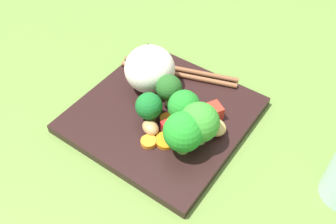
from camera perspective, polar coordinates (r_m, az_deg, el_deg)
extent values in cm
cube|color=#597933|center=(61.39, -0.82, -1.53)|extent=(110.00, 110.00, 2.00)
cube|color=black|center=(60.07, -0.84, -0.42)|extent=(25.80, 25.80, 1.55)
ellipsoid|color=white|center=(61.17, -2.77, 6.50)|extent=(10.09, 10.12, 7.53)
cylinder|color=#639846|center=(57.18, 2.40, -1.13)|extent=(1.74, 1.66, 1.91)
sphere|color=#207D24|center=(55.09, 2.31, 0.75)|extent=(4.87, 4.87, 4.87)
cylinder|color=#7BB74F|center=(54.81, 4.91, -3.53)|extent=(2.26, 2.28, 2.76)
sphere|color=#37902C|center=(52.53, 4.76, -1.55)|extent=(5.73, 5.73, 5.73)
cylinder|color=#73B143|center=(53.83, 2.23, -5.02)|extent=(2.39, 2.40, 2.15)
sphere|color=#228C25|center=(51.58, 2.35, -3.00)|extent=(5.72, 5.72, 5.72)
cylinder|color=#73B65E|center=(59.64, 0.26, 1.76)|extent=(1.66, 1.49, 2.33)
sphere|color=#21541F|center=(57.65, 0.31, 3.58)|extent=(4.10, 4.10, 4.10)
cylinder|color=#5BA13E|center=(57.71, -2.54, -0.72)|extent=(1.16, 1.36, 1.74)
sphere|color=#166526|center=(56.11, -2.90, 0.91)|extent=(4.11, 4.11, 4.11)
cylinder|color=orange|center=(55.27, -0.33, -4.33)|extent=(3.59, 3.59, 0.63)
cylinder|color=orange|center=(58.15, -0.16, -0.99)|extent=(2.65, 2.65, 0.49)
cylinder|color=orange|center=(55.15, -2.93, -4.51)|extent=(2.75, 2.75, 0.71)
cube|color=red|center=(55.22, 2.76, -3.52)|extent=(3.04, 3.01, 1.78)
cube|color=red|center=(58.16, 6.60, -0.07)|extent=(3.57, 3.80, 2.31)
cube|color=red|center=(56.42, 0.58, -2.23)|extent=(3.41, 3.57, 1.47)
cube|color=red|center=(58.47, 4.43, 0.07)|extent=(2.58, 2.66, 1.74)
cube|color=red|center=(58.57, 1.85, 0.50)|extent=(2.33, 2.77, 1.99)
ellipsoid|color=tan|center=(56.29, 6.99, -2.23)|extent=(3.82, 3.21, 2.27)
ellipsoid|color=#AE8450|center=(56.12, -2.66, -2.38)|extent=(3.52, 3.06, 1.82)
ellipsoid|color=tan|center=(56.58, 4.65, -1.15)|extent=(4.98, 4.85, 2.90)
cylinder|color=brown|center=(66.22, 1.84, 6.47)|extent=(19.50, 7.81, 0.84)
cylinder|color=brown|center=(65.17, 1.51, 5.69)|extent=(19.50, 7.81, 0.84)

